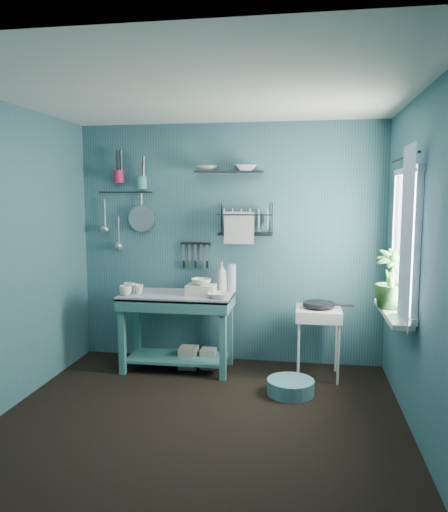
# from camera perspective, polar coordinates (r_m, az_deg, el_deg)

# --- Properties ---
(floor) EXTENTS (3.20, 3.20, 0.00)m
(floor) POSITION_cam_1_polar(r_m,az_deg,el_deg) (4.14, -2.69, -18.17)
(floor) COLOR black
(floor) RESTS_ON ground
(ceiling) EXTENTS (3.20, 3.20, 0.00)m
(ceiling) POSITION_cam_1_polar(r_m,az_deg,el_deg) (3.82, -2.91, 18.13)
(ceiling) COLOR silver
(ceiling) RESTS_ON ground
(wall_back) EXTENTS (3.20, 0.00, 3.20)m
(wall_back) POSITION_cam_1_polar(r_m,az_deg,el_deg) (5.25, 0.59, 1.40)
(wall_back) COLOR #315C65
(wall_back) RESTS_ON ground
(wall_front) EXTENTS (3.20, 0.00, 3.20)m
(wall_front) POSITION_cam_1_polar(r_m,az_deg,el_deg) (2.36, -10.38, -5.57)
(wall_front) COLOR #315C65
(wall_front) RESTS_ON ground
(wall_left) EXTENTS (0.00, 3.00, 3.00)m
(wall_left) POSITION_cam_1_polar(r_m,az_deg,el_deg) (4.40, -23.62, -0.26)
(wall_left) COLOR #315C65
(wall_left) RESTS_ON ground
(wall_right) EXTENTS (0.00, 3.00, 3.00)m
(wall_right) POSITION_cam_1_polar(r_m,az_deg,el_deg) (3.79, 21.57, -1.23)
(wall_right) COLOR #315C65
(wall_right) RESTS_ON ground
(work_counter) EXTENTS (1.18, 0.74, 0.78)m
(work_counter) POSITION_cam_1_polar(r_m,az_deg,el_deg) (5.11, -5.33, -8.60)
(work_counter) COLOR #387773
(work_counter) RESTS_ON floor
(mug_left) EXTENTS (0.12, 0.12, 0.10)m
(mug_left) POSITION_cam_1_polar(r_m,az_deg,el_deg) (5.00, -11.19, -3.87)
(mug_left) COLOR silver
(mug_left) RESTS_ON work_counter
(mug_mid) EXTENTS (0.14, 0.14, 0.09)m
(mug_mid) POSITION_cam_1_polar(r_m,az_deg,el_deg) (5.06, -9.73, -3.74)
(mug_mid) COLOR silver
(mug_mid) RESTS_ON work_counter
(mug_right) EXTENTS (0.17, 0.17, 0.10)m
(mug_right) POSITION_cam_1_polar(r_m,az_deg,el_deg) (5.16, -10.78, -3.54)
(mug_right) COLOR silver
(mug_right) RESTS_ON work_counter
(wash_tub) EXTENTS (0.28, 0.22, 0.10)m
(wash_tub) POSITION_cam_1_polar(r_m,az_deg,el_deg) (4.94, -2.63, -3.88)
(wash_tub) COLOR beige
(wash_tub) RESTS_ON work_counter
(tub_bowl) EXTENTS (0.20, 0.19, 0.06)m
(tub_bowl) POSITION_cam_1_polar(r_m,az_deg,el_deg) (4.92, -2.64, -2.96)
(tub_bowl) COLOR silver
(tub_bowl) RESTS_ON wash_tub
(soap_bottle) EXTENTS (0.11, 0.12, 0.30)m
(soap_bottle) POSITION_cam_1_polar(r_m,az_deg,el_deg) (5.10, -0.26, -2.38)
(soap_bottle) COLOR beige
(soap_bottle) RESTS_ON work_counter
(water_bottle) EXTENTS (0.09, 0.09, 0.28)m
(water_bottle) POSITION_cam_1_polar(r_m,az_deg,el_deg) (5.11, 0.88, -2.48)
(water_bottle) COLOR silver
(water_bottle) RESTS_ON work_counter
(counter_bowl) EXTENTS (0.22, 0.22, 0.05)m
(counter_bowl) POSITION_cam_1_polar(r_m,az_deg,el_deg) (4.78, -0.59, -4.52)
(counter_bowl) COLOR silver
(counter_bowl) RESTS_ON work_counter
(hotplate_stand) EXTENTS (0.44, 0.44, 0.68)m
(hotplate_stand) POSITION_cam_1_polar(r_m,az_deg,el_deg) (4.98, 10.67, -9.70)
(hotplate_stand) COLOR silver
(hotplate_stand) RESTS_ON floor
(frying_pan) EXTENTS (0.30, 0.30, 0.03)m
(frying_pan) POSITION_cam_1_polar(r_m,az_deg,el_deg) (4.89, 10.77, -5.43)
(frying_pan) COLOR black
(frying_pan) RESTS_ON hotplate_stand
(knife_strip) EXTENTS (0.32, 0.02, 0.03)m
(knife_strip) POSITION_cam_1_polar(r_m,az_deg,el_deg) (5.29, -3.28, 1.42)
(knife_strip) COLOR black
(knife_strip) RESTS_ON wall_back
(dish_rack) EXTENTS (0.56, 0.25, 0.32)m
(dish_rack) POSITION_cam_1_polar(r_m,az_deg,el_deg) (5.08, 2.48, 4.22)
(dish_rack) COLOR black
(dish_rack) RESTS_ON wall_back
(upper_shelf) EXTENTS (0.72, 0.30, 0.01)m
(upper_shelf) POSITION_cam_1_polar(r_m,az_deg,el_deg) (5.13, 0.53, 9.62)
(upper_shelf) COLOR black
(upper_shelf) RESTS_ON wall_back
(shelf_bowl_left) EXTENTS (0.24, 0.24, 0.05)m
(shelf_bowl_left) POSITION_cam_1_polar(r_m,az_deg,el_deg) (5.18, -2.00, 10.57)
(shelf_bowl_left) COLOR silver
(shelf_bowl_left) RESTS_ON upper_shelf
(shelf_bowl_right) EXTENTS (0.27, 0.27, 0.06)m
(shelf_bowl_right) POSITION_cam_1_polar(r_m,az_deg,el_deg) (5.11, 2.43, 9.92)
(shelf_bowl_right) COLOR silver
(shelf_bowl_right) RESTS_ON upper_shelf
(utensil_cup_magenta) EXTENTS (0.11, 0.11, 0.13)m
(utensil_cup_magenta) POSITION_cam_1_polar(r_m,az_deg,el_deg) (5.46, -11.96, 8.87)
(utensil_cup_magenta) COLOR #AC1F48
(utensil_cup_magenta) RESTS_ON wall_back
(utensil_cup_teal) EXTENTS (0.11, 0.11, 0.13)m
(utensil_cup_teal) POSITION_cam_1_polar(r_m,az_deg,el_deg) (5.37, -9.40, 8.26)
(utensil_cup_teal) COLOR teal
(utensil_cup_teal) RESTS_ON wall_back
(colander) EXTENTS (0.28, 0.03, 0.28)m
(colander) POSITION_cam_1_polar(r_m,az_deg,el_deg) (5.41, -9.40, 4.24)
(colander) COLOR #AAACB2
(colander) RESTS_ON wall_back
(ladle_outer) EXTENTS (0.01, 0.01, 0.30)m
(ladle_outer) POSITION_cam_1_polar(r_m,az_deg,el_deg) (5.56, -13.46, 4.79)
(ladle_outer) COLOR #AAACB2
(ladle_outer) RESTS_ON wall_back
(ladle_inner) EXTENTS (0.01, 0.01, 0.30)m
(ladle_inner) POSITION_cam_1_polar(r_m,az_deg,el_deg) (5.51, -11.95, 2.88)
(ladle_inner) COLOR #AAACB2
(ladle_inner) RESTS_ON wall_back
(hook_rail) EXTENTS (0.60, 0.01, 0.01)m
(hook_rail) POSITION_cam_1_polar(r_m,az_deg,el_deg) (5.48, -11.18, 7.17)
(hook_rail) COLOR black
(hook_rail) RESTS_ON wall_back
(window_glass) EXTENTS (0.00, 1.10, 1.10)m
(window_glass) POSITION_cam_1_polar(r_m,az_deg,el_deg) (4.21, 20.16, 1.65)
(window_glass) COLOR white
(window_glass) RESTS_ON wall_right
(windowsill) EXTENTS (0.16, 0.95, 0.04)m
(windowsill) POSITION_cam_1_polar(r_m,az_deg,el_deg) (4.29, 18.71, -6.19)
(windowsill) COLOR silver
(windowsill) RESTS_ON wall_right
(curtain) EXTENTS (0.00, 1.35, 1.35)m
(curtain) POSITION_cam_1_polar(r_m,az_deg,el_deg) (3.90, 20.09, 2.01)
(curtain) COLOR silver
(curtain) RESTS_ON wall_right
(curtain_rod) EXTENTS (0.02, 1.05, 0.02)m
(curtain_rod) POSITION_cam_1_polar(r_m,az_deg,el_deg) (4.20, 19.93, 10.53)
(curtain_rod) COLOR black
(curtain_rod) RESTS_ON wall_right
(potted_plant) EXTENTS (0.28, 0.28, 0.49)m
(potted_plant) POSITION_cam_1_polar(r_m,az_deg,el_deg) (4.32, 18.54, -2.50)
(potted_plant) COLOR #285A24
(potted_plant) RESTS_ON windowsill
(storage_tin_large) EXTENTS (0.18, 0.18, 0.22)m
(storage_tin_large) POSITION_cam_1_polar(r_m,az_deg,el_deg) (5.22, -4.07, -11.49)
(storage_tin_large) COLOR gray
(storage_tin_large) RESTS_ON floor
(storage_tin_small) EXTENTS (0.15, 0.15, 0.20)m
(storage_tin_small) POSITION_cam_1_polar(r_m,az_deg,el_deg) (5.21, -1.81, -11.62)
(storage_tin_small) COLOR gray
(storage_tin_small) RESTS_ON floor
(floor_basin) EXTENTS (0.42, 0.42, 0.13)m
(floor_basin) POSITION_cam_1_polar(r_m,az_deg,el_deg) (4.62, 7.61, -14.60)
(floor_basin) COLOR teal
(floor_basin) RESTS_ON floor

